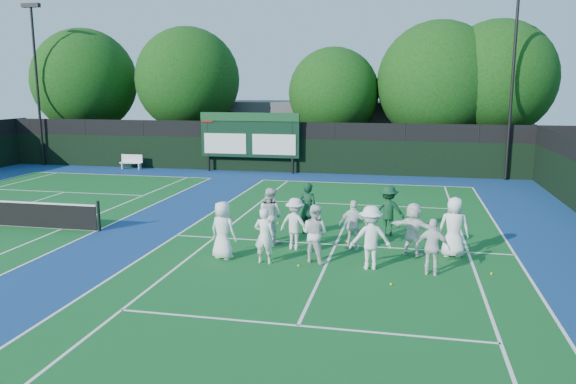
# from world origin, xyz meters

# --- Properties ---
(ground) EXTENTS (120.00, 120.00, 0.00)m
(ground) POSITION_xyz_m (0.00, 0.00, 0.00)
(ground) COLOR #14330E
(ground) RESTS_ON ground
(court_apron) EXTENTS (34.00, 32.00, 0.01)m
(court_apron) POSITION_xyz_m (-6.00, 1.00, 0.00)
(court_apron) COLOR navy
(court_apron) RESTS_ON ground
(near_court) EXTENTS (11.05, 23.85, 0.01)m
(near_court) POSITION_xyz_m (0.00, 1.00, 0.01)
(near_court) COLOR #115520
(near_court) RESTS_ON ground
(back_fence) EXTENTS (34.00, 0.08, 3.00)m
(back_fence) POSITION_xyz_m (-6.00, 16.00, 1.36)
(back_fence) COLOR black
(back_fence) RESTS_ON ground
(scoreboard) EXTENTS (6.00, 0.21, 3.55)m
(scoreboard) POSITION_xyz_m (-7.01, 15.59, 2.19)
(scoreboard) COLOR black
(scoreboard) RESTS_ON ground
(clubhouse) EXTENTS (18.00, 6.00, 4.00)m
(clubhouse) POSITION_xyz_m (-2.00, 24.00, 2.00)
(clubhouse) COLOR #515156
(clubhouse) RESTS_ON ground
(light_pole_left) EXTENTS (1.20, 0.30, 10.12)m
(light_pole_left) POSITION_xyz_m (-21.00, 15.70, 6.30)
(light_pole_left) COLOR black
(light_pole_left) RESTS_ON ground
(light_pole_right) EXTENTS (1.20, 0.30, 10.12)m
(light_pole_right) POSITION_xyz_m (7.50, 15.70, 6.30)
(light_pole_right) COLOR black
(light_pole_right) RESTS_ON ground
(bench) EXTENTS (1.43, 0.42, 0.90)m
(bench) POSITION_xyz_m (-14.57, 15.37, 0.48)
(bench) COLOR silver
(bench) RESTS_ON ground
(tree_a) EXTENTS (7.15, 7.15, 9.01)m
(tree_a) POSITION_xyz_m (-19.84, 19.58, 5.25)
(tree_a) COLOR black
(tree_a) RESTS_ON ground
(tree_b) EXTENTS (6.90, 6.90, 8.96)m
(tree_b) POSITION_xyz_m (-12.20, 19.58, 5.33)
(tree_b) COLOR black
(tree_b) RESTS_ON ground
(tree_c) EXTENTS (5.72, 5.72, 7.52)m
(tree_c) POSITION_xyz_m (-2.38, 19.58, 4.51)
(tree_c) COLOR black
(tree_c) RESTS_ON ground
(tree_d) EXTENTS (7.41, 7.41, 9.01)m
(tree_d) POSITION_xyz_m (4.02, 19.58, 5.11)
(tree_d) COLOR black
(tree_d) RESTS_ON ground
(tree_e) EXTENTS (6.94, 6.94, 8.98)m
(tree_e) POSITION_xyz_m (7.40, 19.58, 5.33)
(tree_e) COLOR black
(tree_e) RESTS_ON ground
(tennis_ball_0) EXTENTS (0.07, 0.07, 0.07)m
(tennis_ball_0) POSITION_xyz_m (-0.75, -1.45, 0.03)
(tennis_ball_0) COLOR #CFCD18
(tennis_ball_0) RESTS_ON ground
(tennis_ball_1) EXTENTS (0.07, 0.07, 0.07)m
(tennis_ball_1) POSITION_xyz_m (0.32, 1.36, 0.03)
(tennis_ball_1) COLOR #CFCD18
(tennis_ball_1) RESTS_ON ground
(tennis_ball_2) EXTENTS (0.07, 0.07, 0.07)m
(tennis_ball_2) POSITION_xyz_m (1.87, -2.44, 0.03)
(tennis_ball_2) COLOR #CFCD18
(tennis_ball_2) RESTS_ON ground
(tennis_ball_3) EXTENTS (0.07, 0.07, 0.07)m
(tennis_ball_3) POSITION_xyz_m (-2.46, 3.37, 0.03)
(tennis_ball_3) COLOR #CFCD18
(tennis_ball_3) RESTS_ON ground
(tennis_ball_4) EXTENTS (0.07, 0.07, 0.07)m
(tennis_ball_4) POSITION_xyz_m (1.68, 3.90, 0.03)
(tennis_ball_4) COLOR #CFCD18
(tennis_ball_4) RESTS_ON ground
(tennis_ball_5) EXTENTS (0.07, 0.07, 0.07)m
(tennis_ball_5) POSITION_xyz_m (4.53, -1.04, 0.03)
(tennis_ball_5) COLOR #CFCD18
(tennis_ball_5) RESTS_ON ground
(player_front_0) EXTENTS (0.98, 0.79, 1.74)m
(player_front_0) POSITION_xyz_m (-3.09, -1.14, 0.87)
(player_front_0) COLOR white
(player_front_0) RESTS_ON ground
(player_front_1) EXTENTS (0.61, 0.42, 1.63)m
(player_front_1) POSITION_xyz_m (-1.78, -1.32, 0.82)
(player_front_1) COLOR white
(player_front_1) RESTS_ON ground
(player_front_2) EXTENTS (1.02, 0.92, 1.72)m
(player_front_2) POSITION_xyz_m (-0.38, -0.90, 0.86)
(player_front_2) COLOR white
(player_front_2) RESTS_ON ground
(player_front_3) EXTENTS (1.28, 0.90, 1.81)m
(player_front_3) POSITION_xyz_m (1.24, -1.20, 0.90)
(player_front_3) COLOR white
(player_front_3) RESTS_ON ground
(player_front_4) EXTENTS (0.97, 0.55, 1.56)m
(player_front_4) POSITION_xyz_m (2.92, -1.36, 0.78)
(player_front_4) COLOR white
(player_front_4) RESTS_ON ground
(player_back_0) EXTENTS (1.08, 0.97, 1.82)m
(player_back_0) POSITION_xyz_m (-2.16, 0.90, 0.91)
(player_back_0) COLOR silver
(player_back_0) RESTS_ON ground
(player_back_1) EXTENTS (1.20, 0.90, 1.64)m
(player_back_1) POSITION_xyz_m (-1.19, 0.26, 0.82)
(player_back_1) COLOR white
(player_back_1) RESTS_ON ground
(player_back_2) EXTENTS (0.99, 0.56, 1.59)m
(player_back_2) POSITION_xyz_m (0.61, 0.57, 0.79)
(player_back_2) COLOR white
(player_back_2) RESTS_ON ground
(player_back_3) EXTENTS (1.58, 0.98, 1.63)m
(player_back_3) POSITION_xyz_m (2.42, 0.38, 0.82)
(player_back_3) COLOR white
(player_back_3) RESTS_ON ground
(player_back_4) EXTENTS (0.92, 0.63, 1.83)m
(player_back_4) POSITION_xyz_m (3.60, 0.47, 0.91)
(player_back_4) COLOR white
(player_back_4) RESTS_ON ground
(coach_left) EXTENTS (0.75, 0.58, 1.81)m
(coach_left) POSITION_xyz_m (-1.12, 2.18, 0.91)
(coach_left) COLOR #0E341F
(coach_left) RESTS_ON ground
(coach_right) EXTENTS (1.19, 0.76, 1.74)m
(coach_right) POSITION_xyz_m (1.60, 2.55, 0.87)
(coach_right) COLOR #103C20
(coach_right) RESTS_ON ground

